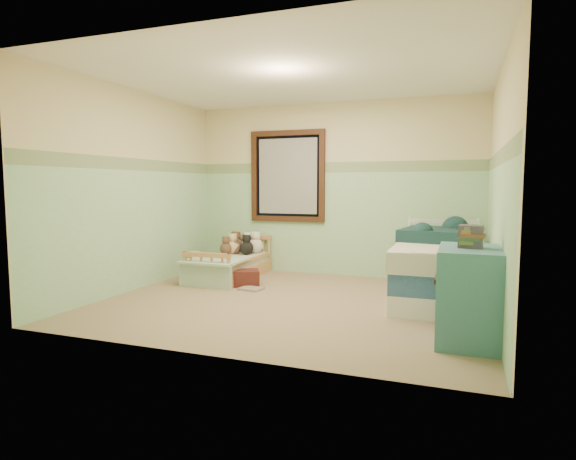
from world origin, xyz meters
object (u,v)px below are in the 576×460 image
(plush_floor_tan, at_px, (197,272))
(twin_bed_frame, at_px, (439,291))
(toddler_bed_frame, at_px, (230,271))
(plush_floor_cream, at_px, (196,266))
(floor_book, at_px, (251,289))
(dresser, at_px, (469,295))
(red_pillow, at_px, (246,278))

(plush_floor_tan, height_order, twin_bed_frame, plush_floor_tan)
(toddler_bed_frame, relative_size, plush_floor_cream, 6.03)
(toddler_bed_frame, height_order, plush_floor_tan, plush_floor_tan)
(plush_floor_tan, distance_m, floor_book, 0.95)
(plush_floor_cream, xyz_separation_m, plush_floor_tan, (0.31, -0.49, 0.01))
(plush_floor_tan, bearing_deg, dresser, -21.83)
(dresser, relative_size, floor_book, 2.80)
(plush_floor_tan, relative_size, floor_book, 0.89)
(plush_floor_cream, height_order, red_pillow, plush_floor_cream)
(toddler_bed_frame, distance_m, plush_floor_tan, 0.50)
(plush_floor_tan, xyz_separation_m, floor_book, (0.92, -0.22, -0.11))
(dresser, bearing_deg, red_pillow, 153.00)
(dresser, height_order, red_pillow, dresser)
(plush_floor_cream, relative_size, dresser, 0.29)
(plush_floor_tan, bearing_deg, twin_bed_frame, -0.28)
(plush_floor_cream, distance_m, red_pillow, 1.17)
(plush_floor_cream, distance_m, floor_book, 1.42)
(floor_book, bearing_deg, plush_floor_cream, 157.56)
(plush_floor_cream, distance_m, twin_bed_frame, 3.52)
(red_pillow, distance_m, floor_book, 0.29)
(toddler_bed_frame, relative_size, floor_book, 4.93)
(dresser, height_order, floor_book, dresser)
(toddler_bed_frame, distance_m, floor_book, 0.87)
(toddler_bed_frame, relative_size, dresser, 1.76)
(plush_floor_cream, relative_size, plush_floor_tan, 0.92)
(plush_floor_tan, height_order, red_pillow, plush_floor_tan)
(toddler_bed_frame, distance_m, red_pillow, 0.59)
(toddler_bed_frame, relative_size, twin_bed_frame, 0.77)
(plush_floor_cream, xyz_separation_m, floor_book, (1.23, -0.71, -0.10))
(dresser, bearing_deg, plush_floor_cream, 153.56)
(red_pillow, bearing_deg, floor_book, -52.65)
(toddler_bed_frame, xyz_separation_m, plush_floor_cream, (-0.62, 0.10, 0.03))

